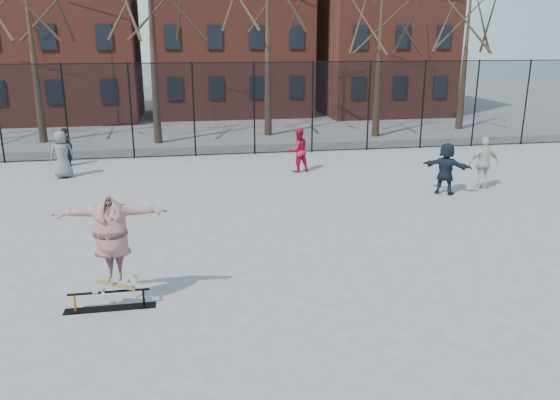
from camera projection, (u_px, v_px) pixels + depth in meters
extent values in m
plane|color=slate|center=(279.00, 277.00, 11.77)|extent=(100.00, 100.00, 0.00)
cube|color=black|center=(110.00, 308.00, 10.38)|extent=(1.70, 0.26, 0.01)
cylinder|color=#CD690C|center=(75.00, 303.00, 10.22)|extent=(0.04, 0.04, 0.35)
cylinder|color=black|center=(144.00, 298.00, 10.44)|extent=(0.04, 0.04, 0.35)
cylinder|color=black|center=(109.00, 292.00, 10.28)|extent=(1.50, 0.05, 0.05)
imported|color=#4D3A92|center=(112.00, 244.00, 10.03)|extent=(2.08, 0.65, 1.67)
imported|color=black|center=(66.00, 147.00, 21.77)|extent=(0.65, 0.52, 1.55)
imported|color=#B00F30|center=(298.00, 150.00, 20.79)|extent=(0.95, 0.83, 1.67)
imported|color=beige|center=(484.00, 163.00, 18.41)|extent=(1.07, 0.51, 1.78)
imported|color=black|center=(446.00, 168.00, 17.81)|extent=(1.56, 1.39, 1.71)
imported|color=slate|center=(62.00, 154.00, 19.88)|extent=(0.97, 0.77, 1.74)
cylinder|color=black|center=(66.00, 113.00, 22.36)|extent=(0.07, 0.07, 4.00)
cylinder|color=black|center=(131.00, 111.00, 22.80)|extent=(0.07, 0.07, 4.00)
cylinder|color=black|center=(194.00, 110.00, 23.23)|extent=(0.07, 0.07, 4.00)
cylinder|color=black|center=(254.00, 109.00, 23.67)|extent=(0.07, 0.07, 4.00)
cylinder|color=black|center=(313.00, 107.00, 24.11)|extent=(0.07, 0.07, 4.00)
cylinder|color=black|center=(369.00, 106.00, 24.55)|extent=(0.07, 0.07, 4.00)
cylinder|color=black|center=(423.00, 105.00, 24.98)|extent=(0.07, 0.07, 4.00)
cylinder|color=black|center=(475.00, 104.00, 25.42)|extent=(0.07, 0.07, 4.00)
cylinder|color=black|center=(526.00, 103.00, 25.86)|extent=(0.07, 0.07, 4.00)
cube|color=black|center=(227.00, 109.00, 23.47)|extent=(34.00, 0.01, 4.00)
cylinder|color=black|center=(225.00, 62.00, 22.91)|extent=(34.00, 0.04, 0.04)
cone|color=black|center=(43.00, 95.00, 26.48)|extent=(0.40, 0.40, 4.62)
cone|color=black|center=(158.00, 95.00, 26.18)|extent=(0.40, 0.40, 4.62)
cone|color=black|center=(267.00, 91.00, 28.33)|extent=(0.40, 0.40, 4.62)
cone|color=black|center=(376.00, 91.00, 28.03)|extent=(0.40, 0.40, 4.62)
cone|color=black|center=(463.00, 88.00, 30.18)|extent=(0.40, 0.40, 4.62)
cube|color=maroon|center=(59.00, 20.00, 33.08)|extent=(9.00, 7.00, 12.00)
cube|color=maroon|center=(231.00, 13.00, 34.71)|extent=(10.00, 7.00, 13.00)
cube|color=maroon|center=(380.00, 29.00, 36.67)|extent=(8.00, 7.00, 11.00)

